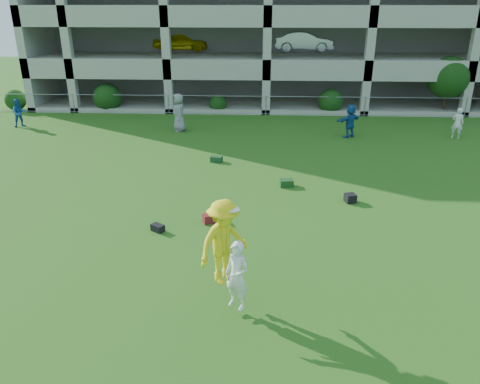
# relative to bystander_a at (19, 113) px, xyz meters

# --- Properties ---
(ground) EXTENTS (100.00, 100.00, 0.00)m
(ground) POSITION_rel_bystander_a_xyz_m (13.66, -15.46, -0.78)
(ground) COLOR #235114
(ground) RESTS_ON ground
(bystander_a) EXTENTS (0.96, 0.92, 1.56)m
(bystander_a) POSITION_rel_bystander_a_xyz_m (0.00, 0.00, 0.00)
(bystander_a) COLOR #204D94
(bystander_a) RESTS_ON ground
(bystander_c) EXTENTS (0.93, 1.14, 2.01)m
(bystander_c) POSITION_rel_bystander_a_xyz_m (9.00, -0.46, 0.23)
(bystander_c) COLOR gray
(bystander_c) RESTS_ON ground
(bystander_d) EXTENTS (1.56, 1.36, 1.70)m
(bystander_d) POSITION_rel_bystander_a_xyz_m (17.95, -1.29, 0.07)
(bystander_d) COLOR #1F4E92
(bystander_d) RESTS_ON ground
(bystander_e) EXTENTS (0.67, 0.54, 1.57)m
(bystander_e) POSITION_rel_bystander_a_xyz_m (23.35, -1.23, 0.01)
(bystander_e) COLOR silver
(bystander_e) RESTS_ON ground
(bag_red_a) EXTENTS (0.62, 0.50, 0.28)m
(bag_red_a) POSITION_rel_bystander_a_xyz_m (11.92, -11.62, -0.64)
(bag_red_a) COLOR #540E1D
(bag_red_a) RESTS_ON ground
(bag_black_b) EXTENTS (0.47, 0.44, 0.22)m
(bag_black_b) POSITION_rel_bystander_a_xyz_m (10.34, -12.32, -0.67)
(bag_black_b) COLOR black
(bag_black_b) RESTS_ON ground
(bag_green_c) EXTENTS (0.54, 0.42, 0.26)m
(bag_green_c) POSITION_rel_bystander_a_xyz_m (14.43, -8.37, -0.65)
(bag_green_c) COLOR #153412
(bag_green_c) RESTS_ON ground
(crate_d) EXTENTS (0.44, 0.44, 0.30)m
(crate_d) POSITION_rel_bystander_a_xyz_m (16.60, -9.78, -0.63)
(crate_d) COLOR black
(crate_d) RESTS_ON ground
(bag_green_g) EXTENTS (0.55, 0.40, 0.25)m
(bag_green_g) POSITION_rel_bystander_a_xyz_m (11.50, -5.61, -0.65)
(bag_green_g) COLOR #153A1E
(bag_green_g) RESTS_ON ground
(frisbee_contest) EXTENTS (1.45, 1.47, 2.40)m
(frisbee_contest) POSITION_rel_bystander_a_xyz_m (12.72, -15.90, 0.70)
(frisbee_contest) COLOR yellow
(frisbee_contest) RESTS_ON ground
(parking_garage) EXTENTS (30.00, 14.00, 12.00)m
(parking_garage) POSITION_rel_bystander_a_xyz_m (13.66, 12.24, 5.23)
(parking_garage) COLOR #9E998C
(parking_garage) RESTS_ON ground
(fence) EXTENTS (36.06, 0.06, 1.20)m
(fence) POSITION_rel_bystander_a_xyz_m (13.66, 3.54, -0.17)
(fence) COLOR gray
(fence) RESTS_ON ground
(shrub_row) EXTENTS (34.38, 2.52, 3.50)m
(shrub_row) POSITION_rel_bystander_a_xyz_m (18.26, 4.25, 0.73)
(shrub_row) COLOR #163D11
(shrub_row) RESTS_ON ground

